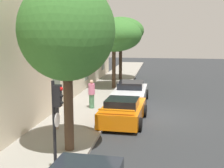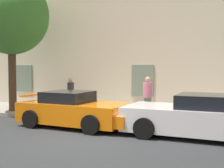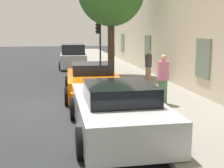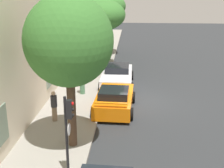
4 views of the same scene
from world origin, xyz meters
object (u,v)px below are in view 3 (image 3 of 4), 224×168
object	(u,v)px
hatchback_parked	(73,57)
traffic_light	(99,37)
pedestrian_admiring	(148,66)
pedestrian_strolling	(163,79)
sportscar_red_lead	(93,83)
sportscar_yellow_flank	(115,109)

from	to	relation	value
hatchback_parked	traffic_light	distance (m)	3.40
traffic_light	pedestrian_admiring	xyz separation A→B (m)	(4.69, 1.74, -1.27)
hatchback_parked	traffic_light	xyz separation A→B (m)	(2.71, 1.45, 1.47)
traffic_light	pedestrian_strolling	xyz separation A→B (m)	(8.86, 0.98, -1.23)
sportscar_red_lead	sportscar_yellow_flank	distance (m)	4.15
hatchback_parked	pedestrian_strolling	distance (m)	11.82
sportscar_yellow_flank	pedestrian_admiring	xyz separation A→B (m)	(-6.28, 2.84, 0.34)
traffic_light	pedestrian_admiring	distance (m)	5.16
pedestrian_strolling	hatchback_parked	bearing A→B (deg)	-168.17
sportscar_red_lead	traffic_light	bearing A→B (deg)	170.02
traffic_light	hatchback_parked	bearing A→B (deg)	-151.86
sportscar_red_lead	hatchback_parked	bearing A→B (deg)	-178.52
sportscar_yellow_flank	pedestrian_strolling	world-z (taller)	pedestrian_strolling
traffic_light	pedestrian_admiring	bearing A→B (deg)	20.31
traffic_light	pedestrian_admiring	size ratio (longest dim) A/B	1.93
sportscar_yellow_flank	traffic_light	size ratio (longest dim) A/B	1.64
sportscar_red_lead	hatchback_parked	size ratio (longest dim) A/B	1.25
hatchback_parked	pedestrian_admiring	distance (m)	8.06
sportscar_red_lead	traffic_light	world-z (taller)	traffic_light
pedestrian_strolling	sportscar_red_lead	bearing A→B (deg)	-133.03
pedestrian_admiring	hatchback_parked	bearing A→B (deg)	-156.71
sportscar_red_lead	hatchback_parked	distance (m)	9.54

